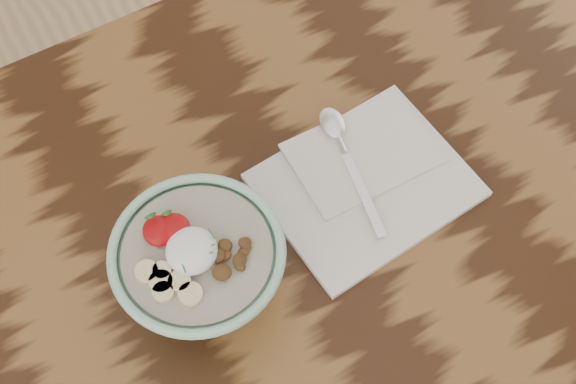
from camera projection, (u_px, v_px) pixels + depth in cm
name	position (u px, v px, depth cm)	size (l,w,h in cm)	color
table	(173.00, 348.00, 102.19)	(160.00, 90.00, 75.00)	black
breakfast_bowl	(200.00, 267.00, 90.26)	(19.52, 19.52, 13.17)	#97CBAD
napkin	(365.00, 178.00, 102.54)	(26.52, 22.13, 1.54)	white
spoon	(340.00, 140.00, 103.69)	(5.83, 19.93, 1.04)	silver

